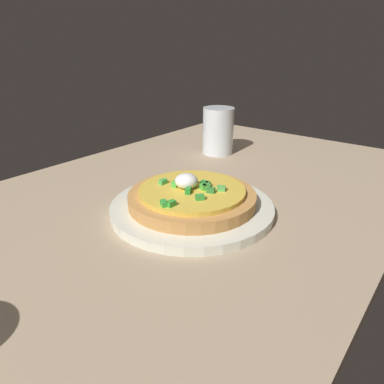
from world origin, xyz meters
The scene contains 4 objects.
dining_table centered at (0.00, 0.00, 1.12)cm, with size 129.61×66.03×2.24cm, color tan.
plate centered at (6.79, -4.90, 2.97)cm, with size 26.14×26.14×1.44cm, color silver.
pizza centered at (6.77, -4.88, 4.99)cm, with size 20.33×20.33×4.97cm.
cup_near centered at (35.96, 10.17, 7.14)cm, with size 7.42×7.42×10.98cm.
Camera 1 is at (-33.03, -36.43, 27.79)cm, focal length 32.75 mm.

